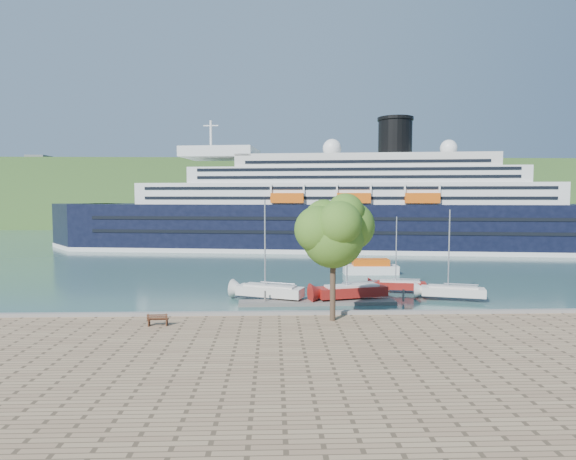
# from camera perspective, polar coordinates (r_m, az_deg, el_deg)

# --- Properties ---
(ground) EXTENTS (400.00, 400.00, 0.00)m
(ground) POSITION_cam_1_polar(r_m,az_deg,el_deg) (42.34, 5.26, -11.18)
(ground) COLOR #2C4F4C
(ground) RESTS_ON ground
(far_hillside) EXTENTS (400.00, 50.00, 24.00)m
(far_hillside) POSITION_cam_1_polar(r_m,az_deg,el_deg) (185.62, -0.23, 4.29)
(far_hillside) COLOR #324F1F
(far_hillside) RESTS_ON ground
(quay_coping) EXTENTS (220.00, 0.50, 0.30)m
(quay_coping) POSITION_cam_1_polar(r_m,az_deg,el_deg) (41.86, 5.30, -9.73)
(quay_coping) COLOR slate
(quay_coping) RESTS_ON promenade
(cruise_ship) EXTENTS (121.72, 33.35, 27.05)m
(cruise_ship) POSITION_cam_1_polar(r_m,az_deg,el_deg) (99.86, 5.22, 5.39)
(cruise_ship) COLOR black
(cruise_ship) RESTS_ON ground
(park_bench) EXTENTS (1.67, 0.74, 1.06)m
(park_bench) POSITION_cam_1_polar(r_m,az_deg,el_deg) (39.45, -15.16, -10.14)
(park_bench) COLOR #4F2B16
(park_bench) RESTS_ON promenade
(promenade_tree) EXTENTS (6.72, 6.72, 11.13)m
(promenade_tree) POSITION_cam_1_polar(r_m,az_deg,el_deg) (38.92, 5.36, -2.67)
(promenade_tree) COLOR #37651A
(promenade_tree) RESTS_ON promenade
(floating_pontoon) EXTENTS (16.19, 2.35, 0.36)m
(floating_pontoon) POSITION_cam_1_polar(r_m,az_deg,el_deg) (50.09, 3.51, -8.57)
(floating_pontoon) COLOR slate
(floating_pontoon) RESTS_ON ground
(sailboat_white_near) EXTENTS (8.16, 5.04, 10.23)m
(sailboat_white_near) POSITION_cam_1_polar(r_m,az_deg,el_deg) (50.76, -2.17, -2.74)
(sailboat_white_near) COLOR silver
(sailboat_white_near) RESTS_ON ground
(sailboat_red) EXTENTS (8.49, 4.12, 10.57)m
(sailboat_red) POSITION_cam_1_polar(r_m,az_deg,el_deg) (50.83, 7.61, -2.57)
(sailboat_red) COLOR maroon
(sailboat_red) RESTS_ON ground
(sailboat_white_far) EXTENTS (7.42, 3.86, 9.23)m
(sailboat_white_far) POSITION_cam_1_polar(r_m,az_deg,el_deg) (53.96, 19.05, -3.09)
(sailboat_white_far) COLOR silver
(sailboat_white_far) RESTS_ON ground
(tender_launch) EXTENTS (7.83, 2.83, 2.15)m
(tender_launch) POSITION_cam_1_polar(r_m,az_deg,el_deg) (69.91, 9.77, -4.28)
(tender_launch) COLOR #D6520C
(tender_launch) RESTS_ON ground
(sailboat_extra) EXTENTS (6.69, 2.94, 8.36)m
(sailboat_extra) POSITION_cam_1_polar(r_m,az_deg,el_deg) (56.64, 13.14, -3.09)
(sailboat_extra) COLOR maroon
(sailboat_extra) RESTS_ON ground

